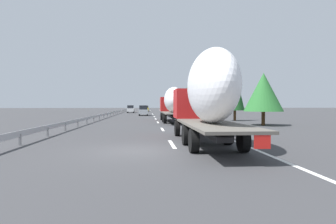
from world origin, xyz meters
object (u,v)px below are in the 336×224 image
truck_lead (173,102)px  road_sign (183,104)px  truck_trailing (207,94)px  car_silver_hatch (143,110)px  car_yellow_coupe (146,109)px  car_white_van (131,109)px

truck_lead → road_sign: bearing=-12.5°
truck_lead → truck_trailing: truck_trailing is taller
truck_lead → car_silver_hatch: size_ratio=2.92×
truck_trailing → road_sign: (33.31, -3.10, -0.35)m
car_silver_hatch → road_sign: size_ratio=1.37×
car_yellow_coupe → road_sign: (-38.00, -6.51, 1.37)m
car_yellow_coupe → road_sign: 38.58m
truck_lead → car_yellow_coupe: size_ratio=2.77×
car_silver_hatch → truck_trailing: bearing=-174.7°
car_white_van → truck_trailing: bearing=-173.1°
car_yellow_coupe → car_silver_hatch: size_ratio=1.05×
car_yellow_coupe → truck_lead: bearing=-176.2°
car_silver_hatch → car_white_van: bearing=10.5°
car_silver_hatch → road_sign: 9.81m
truck_trailing → car_yellow_coupe: bearing=2.7°
truck_trailing → car_yellow_coupe: (71.31, 3.41, -1.71)m
car_white_van → truck_lead: bearing=-169.7°
truck_trailing → car_silver_hatch: truck_trailing is taller
road_sign → car_silver_hatch: bearing=44.6°
car_yellow_coupe → car_white_van: bearing=162.7°
car_yellow_coupe → car_white_van: 12.76m
car_silver_hatch → truck_lead: bearing=-169.9°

